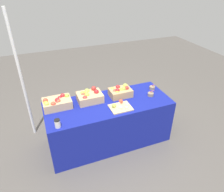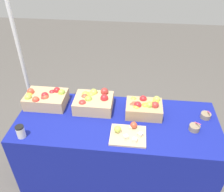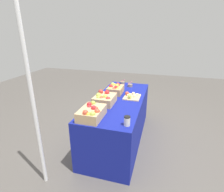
% 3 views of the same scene
% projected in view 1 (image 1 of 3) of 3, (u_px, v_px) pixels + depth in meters
% --- Properties ---
extents(ground_plane, '(10.00, 10.00, 0.00)m').
position_uv_depth(ground_plane, '(109.00, 139.00, 3.51)').
color(ground_plane, '#56514C').
extents(table, '(1.90, 0.76, 0.74)m').
position_uv_depth(table, '(109.00, 122.00, 3.32)').
color(table, navy).
rests_on(table, ground_plane).
extents(apple_crate_left, '(0.40, 0.27, 0.17)m').
position_uv_depth(apple_crate_left, '(57.00, 103.00, 2.99)').
color(apple_crate_left, tan).
rests_on(apple_crate_left, table).
extents(apple_crate_middle, '(0.37, 0.28, 0.18)m').
position_uv_depth(apple_crate_middle, '(89.00, 96.00, 3.14)').
color(apple_crate_middle, tan).
rests_on(apple_crate_middle, table).
extents(apple_crate_right, '(0.34, 0.24, 0.16)m').
position_uv_depth(apple_crate_right, '(120.00, 92.00, 3.27)').
color(apple_crate_right, tan).
rests_on(apple_crate_right, table).
extents(cutting_board_front, '(0.31, 0.25, 0.08)m').
position_uv_depth(cutting_board_front, '(120.00, 106.00, 3.01)').
color(cutting_board_front, '#D1B284').
rests_on(cutting_board_front, table).
extents(sample_bowl_near, '(0.09, 0.09, 0.09)m').
position_uv_depth(sample_bowl_near, '(152.00, 88.00, 3.48)').
color(sample_bowl_near, gray).
rests_on(sample_bowl_near, table).
extents(sample_bowl_mid, '(0.09, 0.10, 0.11)m').
position_uv_depth(sample_bowl_mid, '(151.00, 94.00, 3.29)').
color(sample_bowl_mid, gray).
rests_on(sample_bowl_mid, table).
extents(coffee_cup, '(0.07, 0.07, 0.12)m').
position_uv_depth(coffee_cup, '(57.00, 123.00, 2.61)').
color(coffee_cup, silver).
rests_on(coffee_cup, table).
extents(tent_pole, '(0.04, 0.04, 2.07)m').
position_uv_depth(tent_pole, '(22.00, 80.00, 3.13)').
color(tent_pole, white).
rests_on(tent_pole, ground_plane).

